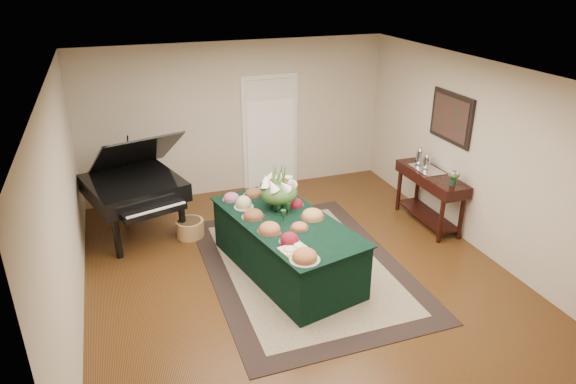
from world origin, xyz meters
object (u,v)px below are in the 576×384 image
object	(u,v)px
buffet_table	(286,246)
mahogany_sideboard	(431,184)
grand_piano	(135,187)
floral_centerpiece	(279,188)

from	to	relation	value
buffet_table	mahogany_sideboard	bearing A→B (deg)	12.48
buffet_table	grand_piano	xyz separation A→B (m)	(-1.79, 1.79, 0.40)
buffet_table	grand_piano	size ratio (longest dim) A/B	1.40
buffet_table	mahogany_sideboard	distance (m)	2.70
floral_centerpiece	grand_piano	bearing A→B (deg)	141.92
buffet_table	floral_centerpiece	xyz separation A→B (m)	(0.03, 0.36, 0.70)
buffet_table	grand_piano	world-z (taller)	grand_piano
buffet_table	mahogany_sideboard	size ratio (longest dim) A/B	1.78
buffet_table	grand_piano	bearing A→B (deg)	135.13
grand_piano	mahogany_sideboard	size ratio (longest dim) A/B	1.27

